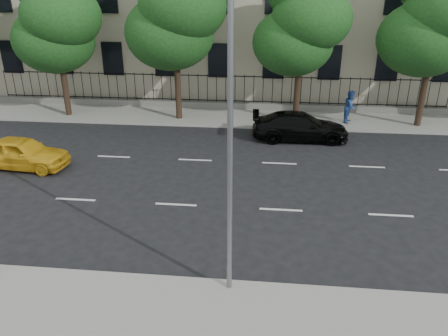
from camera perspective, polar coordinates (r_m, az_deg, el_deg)
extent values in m
plane|color=black|center=(14.78, -8.30, -9.32)|extent=(120.00, 120.00, 0.00)
cube|color=gray|center=(11.72, -13.19, -19.51)|extent=(60.00, 4.00, 0.15)
cube|color=gray|center=(27.37, -1.39, 6.77)|extent=(60.00, 4.00, 0.15)
cube|color=slate|center=(28.92, -0.96, 8.26)|extent=(30.00, 0.50, 0.40)
cube|color=black|center=(28.84, -0.97, 8.83)|extent=(28.80, 0.05, 0.05)
cube|color=black|center=(28.48, -0.99, 11.95)|extent=(28.80, 0.05, 0.05)
cylinder|color=slate|center=(10.45, 0.78, 2.17)|extent=(0.14, 0.14, 8.00)
cylinder|color=#382619|center=(28.77, -19.97, 9.43)|extent=(0.36, 0.36, 2.97)
ellipsoid|color=#164418|center=(28.71, -21.30, 15.33)|extent=(4.75, 4.75, 3.90)
ellipsoid|color=#164418|center=(27.74, -20.46, 18.09)|extent=(4.50, 4.50, 3.70)
cylinder|color=#382619|center=(26.48, -6.01, 9.97)|extent=(0.36, 0.36, 3.32)
ellipsoid|color=#164418|center=(26.30, -7.08, 17.10)|extent=(5.13, 5.13, 4.21)
ellipsoid|color=#164418|center=(25.50, -5.41, 20.32)|extent=(4.86, 4.86, 4.00)
cylinder|color=#382619|center=(26.01, 9.49, 9.26)|extent=(0.36, 0.36, 3.08)
ellipsoid|color=#164418|center=(25.74, 8.99, 15.91)|extent=(4.56, 4.56, 3.74)
ellipsoid|color=#164418|center=(25.16, 11.39, 18.60)|extent=(4.32, 4.32, 3.55)
cylinder|color=#382619|center=(27.34, 24.44, 8.33)|extent=(0.36, 0.36, 3.22)
ellipsoid|color=#164418|center=(26.96, 24.57, 15.05)|extent=(4.94, 4.94, 4.06)
imported|color=yellow|center=(21.76, -24.90, 1.81)|extent=(4.34, 2.03, 1.44)
imported|color=black|center=(23.65, 9.90, 5.38)|extent=(5.14, 2.23, 1.47)
imported|color=navy|center=(26.75, 16.17, 7.72)|extent=(1.00, 1.11, 1.88)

